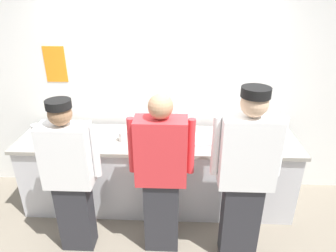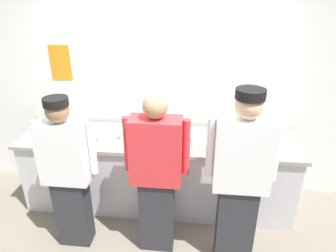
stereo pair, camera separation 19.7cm
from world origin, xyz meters
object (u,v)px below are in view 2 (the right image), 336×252
object	(u,v)px
chef_far_right	(240,177)
deli_cup	(123,135)
mixing_bowl_steel	(255,137)
squeeze_bottle_primary	(84,135)
chef_center	(156,173)
sheet_tray	(213,140)
ramekin_yellow_sauce	(101,137)
plate_stack_front	(146,136)
ramekin_orange_sauce	(273,150)
ramekin_green_sauce	(154,145)
chef_near_left	(67,172)
plate_stack_rear	(79,125)
squeeze_bottle_secondary	(57,121)
ramekin_red_sauce	(49,137)

from	to	relation	value
chef_far_right	deli_cup	distance (m)	1.40
mixing_bowl_steel	squeeze_bottle_primary	size ratio (longest dim) A/B	1.79
chef_center	sheet_tray	xyz separation A→B (m)	(0.54, 0.67, 0.03)
ramekin_yellow_sauce	squeeze_bottle_primary	bearing A→B (deg)	-145.26
plate_stack_front	ramekin_orange_sauce	xyz separation A→B (m)	(1.37, -0.18, 0.00)
ramekin_yellow_sauce	plate_stack_front	bearing A→B (deg)	10.04
ramekin_green_sauce	deli_cup	distance (m)	0.40
chef_near_left	sheet_tray	xyz separation A→B (m)	(1.40, 0.70, 0.05)
mixing_bowl_steel	squeeze_bottle_primary	world-z (taller)	squeeze_bottle_primary
squeeze_bottle_primary	ramekin_green_sauce	world-z (taller)	squeeze_bottle_primary
plate_stack_rear	deli_cup	xyz separation A→B (m)	(0.60, -0.24, 0.01)
ramekin_orange_sauce	chef_far_right	bearing A→B (deg)	-124.81
chef_near_left	squeeze_bottle_secondary	distance (m)	1.00
mixing_bowl_steel	plate_stack_rear	bearing A→B (deg)	176.74
chef_center	squeeze_bottle_secondary	size ratio (longest dim) A/B	8.90
chef_near_left	ramekin_orange_sauce	bearing A→B (deg)	14.73
mixing_bowl_steel	deli_cup	distance (m)	1.47
squeeze_bottle_secondary	ramekin_red_sauce	distance (m)	0.30
sheet_tray	deli_cup	distance (m)	1.01
squeeze_bottle_secondary	deli_cup	world-z (taller)	squeeze_bottle_secondary
sheet_tray	squeeze_bottle_secondary	bearing A→B (deg)	175.14
sheet_tray	squeeze_bottle_secondary	distance (m)	1.89
chef_center	ramekin_yellow_sauce	size ratio (longest dim) A/B	15.24
plate_stack_rear	sheet_tray	distance (m)	1.62
chef_near_left	chef_center	distance (m)	0.86
chef_center	deli_cup	world-z (taller)	chef_center
ramekin_red_sauce	plate_stack_front	bearing A→B (deg)	7.05
ramekin_green_sauce	squeeze_bottle_primary	bearing A→B (deg)	179.10
ramekin_yellow_sauce	ramekin_orange_sauce	bearing A→B (deg)	-2.77
plate_stack_rear	squeeze_bottle_secondary	xyz separation A→B (m)	(-0.28, -0.01, 0.05)
plate_stack_rear	deli_cup	size ratio (longest dim) A/B	1.98
sheet_tray	ramekin_yellow_sauce	world-z (taller)	ramekin_yellow_sauce
ramekin_orange_sauce	ramekin_green_sauce	distance (m)	1.24
plate_stack_rear	squeeze_bottle_secondary	distance (m)	0.28
sheet_tray	chef_center	bearing A→B (deg)	-128.70
squeeze_bottle_primary	ramekin_yellow_sauce	size ratio (longest dim) A/B	1.92
plate_stack_front	ramekin_red_sauce	bearing A→B (deg)	-172.95
chef_center	sheet_tray	world-z (taller)	chef_center
plate_stack_front	mixing_bowl_steel	size ratio (longest dim) A/B	0.57
deli_cup	chef_far_right	bearing A→B (deg)	-28.96
chef_near_left	ramekin_yellow_sauce	xyz separation A→B (m)	(0.15, 0.62, 0.07)
squeeze_bottle_primary	ramekin_orange_sauce	world-z (taller)	squeeze_bottle_primary
chef_center	ramekin_yellow_sauce	distance (m)	0.92
plate_stack_front	squeeze_bottle_primary	xyz separation A→B (m)	(-0.65, -0.20, 0.08)
sheet_tray	ramekin_yellow_sauce	size ratio (longest dim) A/B	4.47
ramekin_green_sauce	deli_cup	world-z (taller)	deli_cup
sheet_tray	ramekin_red_sauce	xyz separation A→B (m)	(-1.85, -0.13, 0.01)
plate_stack_rear	squeeze_bottle_primary	xyz separation A→B (m)	(0.20, -0.36, 0.06)
chef_far_right	ramekin_green_sauce	xyz separation A→B (m)	(-0.85, 0.54, -0.01)
chef_near_left	sheet_tray	size ratio (longest dim) A/B	3.30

